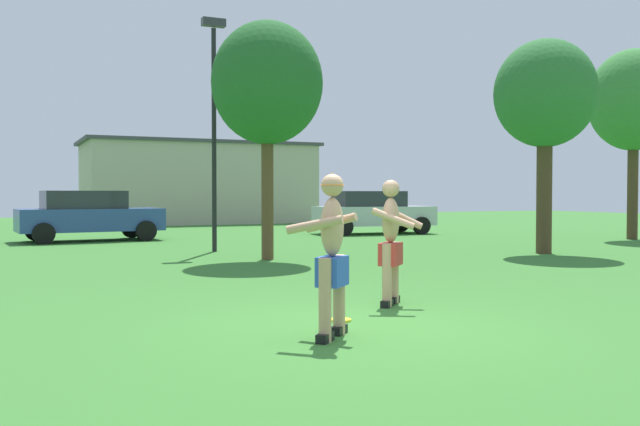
{
  "coord_description": "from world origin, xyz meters",
  "views": [
    {
      "loc": [
        -3.59,
        -6.79,
        1.49
      ],
      "look_at": [
        0.3,
        1.64,
        1.23
      ],
      "focal_mm": 38.73,
      "sensor_mm": 36.0,
      "label": 1
    }
  ],
  "objects_px": {
    "car_silver_near_post": "(373,212)",
    "car_blue_mid_lot": "(89,215)",
    "player_with_cap": "(332,247)",
    "frisbee": "(340,320)",
    "lamp_post": "(214,110)",
    "tree_right_field": "(634,101)",
    "tree_near_building": "(267,84)",
    "player_in_red": "(391,239)",
    "tree_behind_players": "(545,96)"
  },
  "relations": [
    {
      "from": "car_silver_near_post",
      "to": "car_blue_mid_lot",
      "type": "bearing_deg",
      "value": 178.13
    },
    {
      "from": "player_with_cap",
      "to": "player_in_red",
      "type": "bearing_deg",
      "value": 43.71
    },
    {
      "from": "player_in_red",
      "to": "tree_near_building",
      "type": "relative_size",
      "value": 0.31
    },
    {
      "from": "player_with_cap",
      "to": "car_silver_near_post",
      "type": "xyz_separation_m",
      "value": [
        9.38,
        15.97,
        -0.11
      ]
    },
    {
      "from": "tree_right_field",
      "to": "car_blue_mid_lot",
      "type": "bearing_deg",
      "value": 157.91
    },
    {
      "from": "car_blue_mid_lot",
      "to": "tree_near_building",
      "type": "xyz_separation_m",
      "value": [
        2.97,
        -8.07,
        3.12
      ]
    },
    {
      "from": "lamp_post",
      "to": "tree_right_field",
      "type": "bearing_deg",
      "value": -4.55
    },
    {
      "from": "player_in_red",
      "to": "lamp_post",
      "type": "distance_m",
      "value": 9.66
    },
    {
      "from": "player_in_red",
      "to": "tree_near_building",
      "type": "height_order",
      "value": "tree_near_building"
    },
    {
      "from": "player_with_cap",
      "to": "car_silver_near_post",
      "type": "bearing_deg",
      "value": 59.57
    },
    {
      "from": "player_with_cap",
      "to": "frisbee",
      "type": "xyz_separation_m",
      "value": [
        0.5,
        0.81,
        -0.92
      ]
    },
    {
      "from": "car_silver_near_post",
      "to": "car_blue_mid_lot",
      "type": "xyz_separation_m",
      "value": [
        -10.0,
        0.33,
        0.0
      ]
    },
    {
      "from": "frisbee",
      "to": "tree_behind_players",
      "type": "xyz_separation_m",
      "value": [
        8.69,
        6.07,
        3.91
      ]
    },
    {
      "from": "car_blue_mid_lot",
      "to": "tree_right_field",
      "type": "distance_m",
      "value": 17.84
    },
    {
      "from": "player_in_red",
      "to": "car_blue_mid_lot",
      "type": "relative_size",
      "value": 0.38
    },
    {
      "from": "tree_right_field",
      "to": "lamp_post",
      "type": "bearing_deg",
      "value": 175.45
    },
    {
      "from": "car_silver_near_post",
      "to": "lamp_post",
      "type": "relative_size",
      "value": 0.75
    },
    {
      "from": "frisbee",
      "to": "tree_behind_players",
      "type": "relative_size",
      "value": 0.05
    },
    {
      "from": "tree_behind_players",
      "to": "tree_right_field",
      "type": "bearing_deg",
      "value": 24.12
    },
    {
      "from": "car_silver_near_post",
      "to": "lamp_post",
      "type": "bearing_deg",
      "value": -145.55
    },
    {
      "from": "player_with_cap",
      "to": "tree_near_building",
      "type": "bearing_deg",
      "value": 74.01
    },
    {
      "from": "car_silver_near_post",
      "to": "car_blue_mid_lot",
      "type": "relative_size",
      "value": 1.01
    },
    {
      "from": "car_silver_near_post",
      "to": "tree_near_building",
      "type": "height_order",
      "value": "tree_near_building"
    },
    {
      "from": "car_blue_mid_lot",
      "to": "frisbee",
      "type": "bearing_deg",
      "value": -85.87
    },
    {
      "from": "car_silver_near_post",
      "to": "tree_right_field",
      "type": "relative_size",
      "value": 0.73
    },
    {
      "from": "tree_right_field",
      "to": "player_with_cap",
      "type": "bearing_deg",
      "value": -148.0
    },
    {
      "from": "car_silver_near_post",
      "to": "tree_near_building",
      "type": "xyz_separation_m",
      "value": [
        -7.02,
        -7.75,
        3.12
      ]
    },
    {
      "from": "player_with_cap",
      "to": "car_blue_mid_lot",
      "type": "xyz_separation_m",
      "value": [
        -0.62,
        16.3,
        -0.11
      ]
    },
    {
      "from": "car_blue_mid_lot",
      "to": "tree_near_building",
      "type": "relative_size",
      "value": 0.83
    },
    {
      "from": "player_in_red",
      "to": "tree_near_building",
      "type": "distance_m",
      "value": 7.36
    },
    {
      "from": "player_with_cap",
      "to": "tree_right_field",
      "type": "height_order",
      "value": "tree_right_field"
    },
    {
      "from": "player_with_cap",
      "to": "tree_right_field",
      "type": "distance_m",
      "value": 18.7
    },
    {
      "from": "player_with_cap",
      "to": "car_blue_mid_lot",
      "type": "height_order",
      "value": "player_with_cap"
    },
    {
      "from": "lamp_post",
      "to": "tree_right_field",
      "type": "distance_m",
      "value": 13.77
    },
    {
      "from": "car_silver_near_post",
      "to": "tree_behind_players",
      "type": "xyz_separation_m",
      "value": [
        -0.19,
        -9.09,
        3.09
      ]
    },
    {
      "from": "player_with_cap",
      "to": "player_in_red",
      "type": "height_order",
      "value": "player_with_cap"
    },
    {
      "from": "player_in_red",
      "to": "tree_near_building",
      "type": "bearing_deg",
      "value": 83.82
    },
    {
      "from": "lamp_post",
      "to": "tree_behind_players",
      "type": "height_order",
      "value": "lamp_post"
    },
    {
      "from": "player_with_cap",
      "to": "tree_behind_players",
      "type": "bearing_deg",
      "value": 36.79
    },
    {
      "from": "tree_near_building",
      "to": "frisbee",
      "type": "bearing_deg",
      "value": -104.03
    },
    {
      "from": "tree_right_field",
      "to": "tree_near_building",
      "type": "distance_m",
      "value": 13.3
    },
    {
      "from": "tree_behind_players",
      "to": "tree_near_building",
      "type": "bearing_deg",
      "value": 168.84
    },
    {
      "from": "frisbee",
      "to": "tree_right_field",
      "type": "height_order",
      "value": "tree_right_field"
    },
    {
      "from": "frisbee",
      "to": "tree_behind_players",
      "type": "distance_m",
      "value": 11.3
    },
    {
      "from": "player_with_cap",
      "to": "car_silver_near_post",
      "type": "height_order",
      "value": "player_with_cap"
    },
    {
      "from": "car_silver_near_post",
      "to": "tree_right_field",
      "type": "distance_m",
      "value": 9.52
    },
    {
      "from": "player_with_cap",
      "to": "tree_right_field",
      "type": "bearing_deg",
      "value": 32.0
    },
    {
      "from": "player_in_red",
      "to": "tree_behind_players",
      "type": "distance_m",
      "value": 9.72
    },
    {
      "from": "tree_right_field",
      "to": "car_silver_near_post",
      "type": "bearing_deg",
      "value": 134.74
    },
    {
      "from": "frisbee",
      "to": "tree_behind_players",
      "type": "height_order",
      "value": "tree_behind_players"
    }
  ]
}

